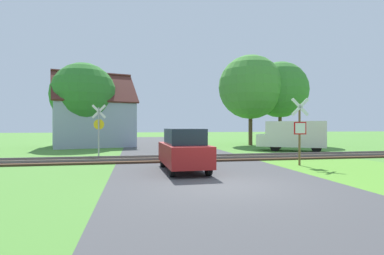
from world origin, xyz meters
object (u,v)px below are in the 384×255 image
object	(u,v)px
stop_sign_near	(300,128)
tree_far	(280,90)
parked_car	(184,150)
crossing_sign_far	(99,126)
house	(93,122)
mail_truck	(293,135)
tree_right	(251,87)
tree_left	(84,95)

from	to	relation	value
stop_sign_near	tree_far	xyz separation A→B (m)	(6.74, 15.01, 3.76)
tree_far	parked_car	distance (m)	20.65
crossing_sign_far	house	xyz separation A→B (m)	(-1.66, 10.00, 0.34)
tree_far	parked_car	bearing A→B (deg)	-128.42
stop_sign_near	crossing_sign_far	bearing A→B (deg)	-25.24
stop_sign_near	tree_far	distance (m)	16.87
mail_truck	parked_car	xyz separation A→B (m)	(-9.71, -8.27, -0.34)
tree_right	tree_left	xyz separation A→B (m)	(-15.72, 0.01, -1.08)
house	mail_truck	bearing A→B (deg)	-43.49
crossing_sign_far	mail_truck	world-z (taller)	crossing_sign_far
crossing_sign_far	tree_left	distance (m)	9.50
tree_far	mail_truck	world-z (taller)	tree_far
mail_truck	crossing_sign_far	bearing A→B (deg)	128.91
mail_truck	tree_right	bearing A→B (deg)	36.39
tree_far	crossing_sign_far	bearing A→B (deg)	-151.84
tree_right	tree_far	distance (m)	3.23
stop_sign_near	mail_truck	xyz separation A→B (m)	(3.94, 7.52, -0.55)
tree_right	parked_car	xyz separation A→B (m)	(-9.27, -15.63, -4.83)
tree_left	parked_car	world-z (taller)	tree_left
tree_right	tree_left	distance (m)	15.76
crossing_sign_far	mail_truck	bearing A→B (deg)	11.93
crossing_sign_far	tree_right	distance (m)	16.51
crossing_sign_far	stop_sign_near	bearing A→B (deg)	-25.45
stop_sign_near	tree_right	xyz separation A→B (m)	(3.51, 14.87, 3.93)
house	tree_right	bearing A→B (deg)	-19.19
parked_car	tree_right	bearing A→B (deg)	57.43
crossing_sign_far	tree_right	xyz separation A→B (m)	(13.44, 8.79, 3.83)
crossing_sign_far	tree_right	size ratio (longest dim) A/B	0.36
tree_far	tree_left	world-z (taller)	tree_far
tree_far	mail_truck	bearing A→B (deg)	-110.45
tree_right	tree_left	world-z (taller)	tree_right
tree_far	tree_left	xyz separation A→B (m)	(-18.95, -0.12, -0.91)
stop_sign_near	tree_far	bearing A→B (deg)	-107.93
tree_right	mail_truck	bearing A→B (deg)	-86.62
crossing_sign_far	parked_car	xyz separation A→B (m)	(4.17, -6.84, -1.00)
house	parked_car	distance (m)	17.86
stop_sign_near	tree_far	size ratio (longest dim) A/B	0.39
stop_sign_near	tree_left	size ratio (longest dim) A/B	0.43
tree_right	tree_left	bearing A→B (deg)	179.95
crossing_sign_far	house	bearing A→B (deg)	105.45
tree_far	tree_left	distance (m)	18.97
house	tree_far	distance (m)	18.66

